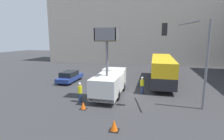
{
  "coord_description": "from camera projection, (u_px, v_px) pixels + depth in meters",
  "views": [
    {
      "loc": [
        2.82,
        -16.73,
        5.52
      ],
      "look_at": [
        -1.26,
        0.24,
        2.43
      ],
      "focal_mm": 28.0,
      "sensor_mm": 36.0,
      "label": 1
    }
  ],
  "objects": [
    {
      "name": "traffic_cone_mid_road",
      "position": [
        114.0,
        126.0,
        10.63
      ],
      "size": [
        0.61,
        0.61,
        0.7
      ],
      "color": "black",
      "rests_on": "ground_plane"
    },
    {
      "name": "road_worker_directing",
      "position": [
        142.0,
        85.0,
        17.89
      ],
      "size": [
        0.38,
        0.38,
        1.74
      ],
      "rotation": [
        0.0,
        0.0,
        3.97
      ],
      "color": "navy",
      "rests_on": "ground_plane"
    },
    {
      "name": "parked_car_curbside",
      "position": [
        70.0,
        76.0,
        22.77
      ],
      "size": [
        1.81,
        4.55,
        1.4
      ],
      "color": "navy",
      "rests_on": "ground_plane"
    },
    {
      "name": "traffic_cone_near_truck",
      "position": [
        83.0,
        106.0,
        13.92
      ],
      "size": [
        0.53,
        0.53,
        0.61
      ],
      "color": "black",
      "rests_on": "ground_plane"
    },
    {
      "name": "building_backdrop_far",
      "position": [
        143.0,
        25.0,
        41.3
      ],
      "size": [
        44.0,
        10.0,
        17.5
      ],
      "color": "#BCB2A3",
      "rests_on": "ground_plane"
    },
    {
      "name": "ground_plane",
      "position": [
        124.0,
        95.0,
        17.63
      ],
      "size": [
        120.0,
        120.0,
        0.0
      ],
      "primitive_type": "plane",
      "color": "#333335"
    },
    {
      "name": "road_worker_near_truck",
      "position": [
        80.0,
        92.0,
        15.41
      ],
      "size": [
        0.38,
        0.38,
        1.79
      ],
      "rotation": [
        0.0,
        0.0,
        1.54
      ],
      "color": "navy",
      "rests_on": "ground_plane"
    },
    {
      "name": "traffic_light_pole",
      "position": [
        193.0,
        51.0,
        13.15
      ],
      "size": [
        3.57,
        3.32,
        6.98
      ],
      "color": "slate",
      "rests_on": "ground_plane"
    },
    {
      "name": "city_bus",
      "position": [
        162.0,
        68.0,
        22.32
      ],
      "size": [
        2.54,
        11.72,
        3.22
      ],
      "rotation": [
        0.0,
        0.0,
        1.86
      ],
      "color": "#232328",
      "rests_on": "ground_plane"
    },
    {
      "name": "utility_truck",
      "position": [
        110.0,
        81.0,
        16.98
      ],
      "size": [
        2.28,
        6.1,
        6.46
      ],
      "color": "silver",
      "rests_on": "ground_plane"
    }
  ]
}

